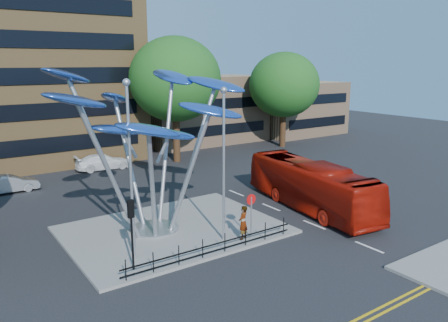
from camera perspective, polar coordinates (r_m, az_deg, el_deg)
ground at (r=21.93m, az=3.45°, el=-13.37°), size 120.00×120.00×0.00m
traffic_island at (r=26.02m, az=-6.60°, el=-8.91°), size 12.00×9.00×0.15m
low_building_near at (r=53.78m, az=-2.85°, el=6.76°), size 15.00×8.00×8.00m
low_building_far at (r=60.89m, az=9.51°, el=6.83°), size 12.00×8.00×7.00m
tree_right at (r=42.57m, az=-6.41°, el=10.55°), size 8.80×8.80×12.11m
tree_far at (r=50.78m, az=7.85°, el=9.81°), size 8.00×8.00×10.81m
leaf_sculpture at (r=24.48m, az=-9.98°, el=6.07°), size 12.72×9.54×9.51m
street_lamp_left at (r=20.89m, az=-12.18°, el=0.61°), size 0.36×0.36×8.80m
street_lamp_right at (r=22.85m, az=-0.03°, el=1.27°), size 0.36×0.36×8.30m
traffic_light_island at (r=20.57m, az=-12.02°, el=-7.53°), size 0.28×0.18×3.42m
no_entry_sign_island at (r=24.21m, az=3.56°, el=-6.14°), size 0.60×0.10×2.45m
pedestrian_railing_front at (r=22.41m, az=-1.32°, el=-11.19°), size 10.00×0.06×1.00m
red_bus at (r=29.78m, az=11.22°, el=-3.16°), size 4.35×11.74×3.19m
pedestrian at (r=24.12m, az=2.51°, el=-8.01°), size 0.82×0.72×1.89m
parked_car_mid at (r=36.74m, az=-26.22°, el=-2.71°), size 4.09×1.45×1.35m
parked_car_right at (r=41.55m, az=-15.54°, el=-0.11°), size 4.99×2.24×1.42m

